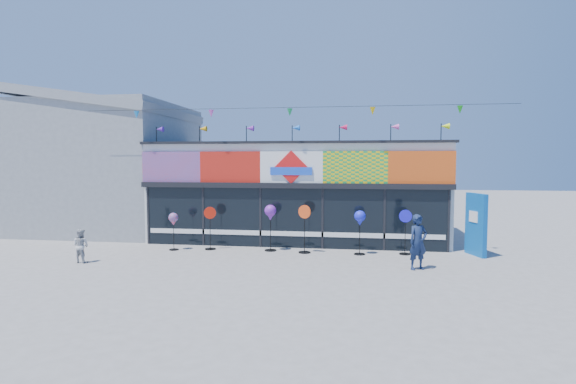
% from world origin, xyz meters
% --- Properties ---
extents(ground, '(80.00, 80.00, 0.00)m').
position_xyz_m(ground, '(0.00, 0.00, 0.00)').
color(ground, slate).
rests_on(ground, ground).
extents(kite_shop, '(16.00, 5.70, 5.31)m').
position_xyz_m(kite_shop, '(0.00, 5.94, 2.05)').
color(kite_shop, white).
rests_on(kite_shop, ground).
extents(neighbour_building, '(8.18, 7.20, 6.87)m').
position_xyz_m(neighbour_building, '(-10.00, 7.00, 3.20)').
color(neighbour_building, '#95979A').
rests_on(neighbour_building, ground).
extents(blue_sign, '(0.50, 1.10, 2.20)m').
position_xyz_m(blue_sign, '(6.64, 2.98, 1.11)').
color(blue_sign, '#0B56A7').
rests_on(blue_sign, ground).
extents(spinner_0, '(0.36, 0.36, 1.40)m').
position_xyz_m(spinner_0, '(-4.30, 2.35, 1.12)').
color(spinner_0, black).
rests_on(spinner_0, ground).
extents(spinner_1, '(0.44, 0.41, 1.61)m').
position_xyz_m(spinner_1, '(-2.98, 2.65, 0.85)').
color(spinner_1, black).
rests_on(spinner_1, ground).
extents(spinner_2, '(0.44, 0.44, 1.72)m').
position_xyz_m(spinner_2, '(-0.69, 2.73, 1.38)').
color(spinner_2, black).
rests_on(spinner_2, ground).
extents(spinner_3, '(0.47, 0.44, 1.75)m').
position_xyz_m(spinner_3, '(0.61, 2.54, 0.92)').
color(spinner_3, black).
rests_on(spinner_3, ground).
extents(spinner_4, '(0.40, 0.40, 1.58)m').
position_xyz_m(spinner_4, '(2.59, 2.53, 1.27)').
color(spinner_4, black).
rests_on(spinner_4, ground).
extents(spinner_5, '(0.45, 0.41, 1.60)m').
position_xyz_m(spinner_5, '(4.19, 2.79, 0.85)').
color(spinner_5, black).
rests_on(spinner_5, ground).
extents(adult_man, '(0.74, 0.65, 1.70)m').
position_xyz_m(adult_man, '(4.33, 0.55, 0.85)').
color(adult_man, '#162345').
rests_on(adult_man, ground).
extents(child, '(0.58, 0.38, 1.12)m').
position_xyz_m(child, '(-6.50, -0.07, 0.56)').
color(child, '#B9B9B9').
rests_on(child, ground).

